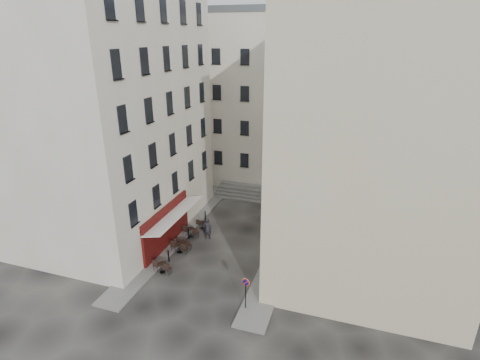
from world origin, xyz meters
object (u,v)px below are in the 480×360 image
at_px(bistro_table_a, 162,267).
at_px(pedestrian, 207,228).
at_px(bistro_table_b, 179,247).
at_px(no_parking_sign, 246,288).

height_order(bistro_table_a, pedestrian, pedestrian).
bearing_deg(pedestrian, bistro_table_b, 51.82).
height_order(bistro_table_a, bistro_table_b, bistro_table_b).
height_order(bistro_table_b, pedestrian, pedestrian).
bearing_deg(pedestrian, bistro_table_a, 64.00).
distance_m(no_parking_sign, bistro_table_a, 7.16).
bearing_deg(bistro_table_b, pedestrian, 65.47).
bearing_deg(bistro_table_a, bistro_table_b, 90.72).
distance_m(bistro_table_b, pedestrian, 3.02).
relative_size(no_parking_sign, bistro_table_b, 1.64).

